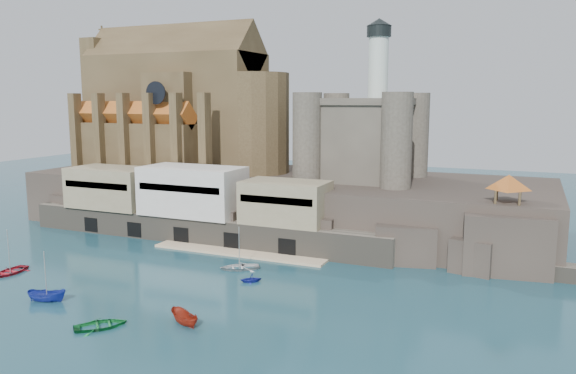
# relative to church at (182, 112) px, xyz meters

# --- Properties ---
(ground) EXTENTS (300.00, 300.00, 0.00)m
(ground) POSITION_rel_church_xyz_m (24.13, -41.85, -22.13)
(ground) COLOR #173F4D
(ground) RESTS_ON ground
(promontory) EXTENTS (100.00, 36.00, 10.00)m
(promontory) POSITION_rel_church_xyz_m (23.94, -2.48, -17.20)
(promontory) COLOR #2A2420
(promontory) RESTS_ON ground
(quay) EXTENTS (70.00, 12.00, 13.05)m
(quay) POSITION_rel_church_xyz_m (13.94, -18.78, -16.06)
(quay) COLOR #686053
(quay) RESTS_ON ground
(church) EXTENTS (47.00, 25.93, 30.51)m
(church) POSITION_rel_church_xyz_m (0.00, 0.00, 0.00)
(church) COLOR #483821
(church) RESTS_ON promontory
(castle_keep) EXTENTS (21.20, 21.20, 29.30)m
(castle_keep) POSITION_rel_church_xyz_m (40.21, -0.78, -3.81)
(castle_keep) COLOR #494439
(castle_keep) RESTS_ON promontory
(rock_outcrop) EXTENTS (14.50, 10.50, 8.70)m
(rock_outcrop) POSITION_rel_church_xyz_m (66.13, -16.01, -18.11)
(rock_outcrop) COLOR #2A2420
(rock_outcrop) RESTS_ON ground
(pavilion) EXTENTS (6.40, 6.40, 5.40)m
(pavilion) POSITION_rel_church_xyz_m (66.13, -15.85, -9.40)
(pavilion) COLOR #483821
(pavilion) RESTS_ON rock_outcrop
(boat_0) EXTENTS (4.17, 1.65, 5.69)m
(boat_0) POSITION_rel_church_xyz_m (0.97, -46.15, -22.13)
(boat_0) COLOR maroon
(boat_0) RESTS_ON ground
(boat_2) EXTENTS (2.40, 2.37, 4.95)m
(boat_2) POSITION_rel_church_xyz_m (14.77, -52.50, -22.13)
(boat_2) COLOR #1D2E98
(boat_2) RESTS_ON ground
(boat_3) EXTENTS (3.77, 3.63, 5.69)m
(boat_3) POSITION_rel_church_xyz_m (26.58, -56.19, -22.13)
(boat_3) COLOR #167F36
(boat_3) RESTS_ON ground
(boat_5) EXTENTS (2.36, 2.34, 4.62)m
(boat_5) POSITION_rel_church_xyz_m (34.38, -51.68, -22.13)
(boat_5) COLOR maroon
(boat_5) RESTS_ON ground
(boat_6) EXTENTS (3.36, 4.13, 5.85)m
(boat_6) POSITION_rel_church_xyz_m (30.31, -31.16, -22.13)
(boat_6) COLOR silver
(boat_6) RESTS_ON ground
(boat_7) EXTENTS (2.70, 2.93, 2.91)m
(boat_7) POSITION_rel_church_xyz_m (34.59, -35.77, -22.13)
(boat_7) COLOR #1B2496
(boat_7) RESTS_ON ground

